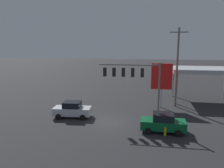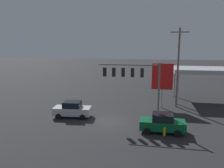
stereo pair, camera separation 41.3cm
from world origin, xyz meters
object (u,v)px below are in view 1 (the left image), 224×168
(traffic_signal_assembly, at_px, (133,77))
(price_sign, at_px, (162,78))
(utility_pole, at_px, (177,66))
(sedan_waiting, at_px, (163,123))
(sedan_far, at_px, (72,110))
(fire_hydrant, at_px, (165,131))

(traffic_signal_assembly, relative_size, price_sign, 1.11)
(utility_pole, distance_m, sedan_waiting, 10.85)
(sedan_far, bearing_deg, fire_hydrant, 156.81)
(price_sign, xyz_separation_m, sedan_far, (10.68, 5.95, -3.21))
(utility_pole, relative_size, price_sign, 1.77)
(sedan_waiting, distance_m, fire_hydrant, 1.01)
(utility_pole, xyz_separation_m, sedan_far, (12.72, 6.69, -4.73))
(traffic_signal_assembly, xyz_separation_m, utility_pole, (-5.54, -6.95, 0.54))
(traffic_signal_assembly, height_order, sedan_waiting, traffic_signal_assembly)
(price_sign, bearing_deg, sedan_waiting, 88.13)
(traffic_signal_assembly, relative_size, utility_pole, 0.62)
(sedan_far, height_order, fire_hydrant, sedan_far)
(price_sign, bearing_deg, fire_hydrant, 89.32)
(traffic_signal_assembly, distance_m, sedan_waiting, 5.85)
(traffic_signal_assembly, distance_m, fire_hydrant, 6.71)
(fire_hydrant, bearing_deg, traffic_signal_assembly, -44.99)
(sedan_far, relative_size, fire_hydrant, 5.14)
(traffic_signal_assembly, bearing_deg, sedan_far, -2.03)
(sedan_waiting, bearing_deg, sedan_far, -13.64)
(price_sign, xyz_separation_m, fire_hydrant, (0.11, 9.59, -3.72))
(sedan_waiting, bearing_deg, utility_pole, -102.43)
(utility_pole, bearing_deg, traffic_signal_assembly, 51.41)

